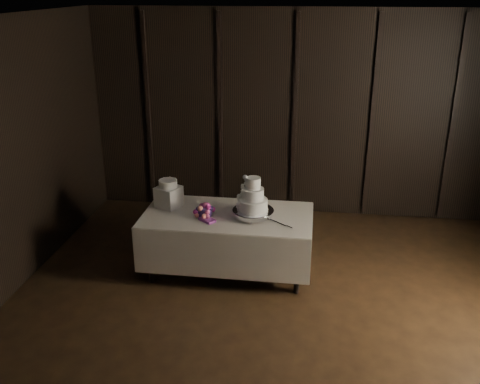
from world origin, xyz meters
The scene contains 8 objects.
room centered at (0.00, 0.00, 1.50)m, with size 6.08×7.08×3.08m.
display_table centered at (-0.67, 1.50, 0.42)m, with size 1.99×1.04×0.76m.
cake_stand centered at (-0.36, 1.46, 0.81)m, with size 0.48×0.48×0.09m, color silver.
wedding_cake centered at (-0.39, 1.44, 1.01)m, with size 0.37×0.33×0.40m.
bouquet centered at (-0.92, 1.39, 0.83)m, with size 0.31×0.41×0.20m, color #D54B81, non-canonical shape.
box_pedestal centered at (-1.41, 1.64, 0.89)m, with size 0.26×0.26×0.25m, color white.
small_cake centered at (-1.41, 1.64, 1.05)m, with size 0.22×0.22×0.09m, color white.
cake_knife centered at (-0.07, 1.34, 0.77)m, with size 0.37×0.02×0.01m, color silver.
Camera 1 is at (0.28, -4.17, 3.30)m, focal length 40.00 mm.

